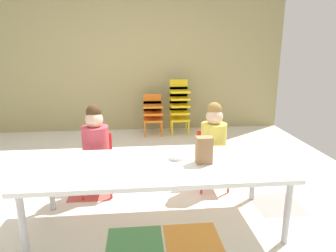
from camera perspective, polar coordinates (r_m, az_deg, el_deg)
ground_plane at (r=3.26m, az=-6.07°, el=-12.08°), size 5.27×4.94×0.02m
back_wall at (r=5.39m, az=-6.54°, el=13.64°), size 5.27×0.10×2.72m
craft_table at (r=2.45m, az=-2.04°, el=-8.13°), size 2.06×0.80×0.55m
seated_child_near_camera at (r=3.05m, az=-13.54°, el=-2.88°), size 0.32×0.32×0.92m
seated_child_middle_seat at (r=3.12m, az=8.59°, el=-2.26°), size 0.32×0.31×0.92m
kid_chair_orange_stack at (r=5.10m, az=-2.91°, el=2.75°), size 0.32×0.30×0.68m
kid_chair_yellow_stack at (r=5.12m, az=2.16°, el=4.19°), size 0.32×0.30×0.92m
paper_bag_brown at (r=2.44m, az=6.84°, el=-4.55°), size 0.13×0.09×0.22m
paper_plate_near_edge at (r=2.52m, az=1.55°, el=-6.38°), size 0.18×0.18×0.01m
donut_powdered_on_plate at (r=2.51m, az=1.56°, el=-5.92°), size 0.12×0.12×0.04m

